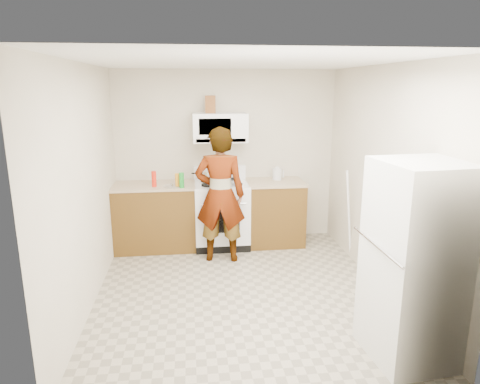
{
  "coord_description": "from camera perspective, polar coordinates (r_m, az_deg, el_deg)",
  "views": [
    {
      "loc": [
        -0.54,
        -4.41,
        2.27
      ],
      "look_at": [
        0.06,
        0.55,
        1.02
      ],
      "focal_mm": 32.0,
      "sensor_mm": 36.0,
      "label": 1
    }
  ],
  "objects": [
    {
      "name": "bottle_green_cap",
      "position": [
        5.79,
        -7.79,
        1.57
      ],
      "size": [
        0.08,
        0.08,
        0.21
      ],
      "primitive_type": "cylinder",
      "rotation": [
        0.0,
        0.0,
        0.34
      ],
      "color": "#198925",
      "rests_on": "counter_left"
    },
    {
      "name": "person",
      "position": [
        5.55,
        -2.67,
        -0.43
      ],
      "size": [
        0.7,
        0.5,
        1.78
      ],
      "primitive_type": "imported",
      "rotation": [
        0.0,
        0.0,
        3.02
      ],
      "color": "tan",
      "rests_on": "floor"
    },
    {
      "name": "floor",
      "position": [
        4.99,
        0.12,
        -13.07
      ],
      "size": [
        3.6,
        3.6,
        0.0
      ],
      "primitive_type": "plane",
      "color": "gray",
      "rests_on": "ground"
    },
    {
      "name": "cabinet_right",
      "position": [
        6.29,
        4.63,
        -2.87
      ],
      "size": [
        0.8,
        0.62,
        0.9
      ],
      "primitive_type": "cube",
      "color": "#563B14",
      "rests_on": "floor"
    },
    {
      "name": "back_wall",
      "position": [
        6.31,
        -1.86,
        4.68
      ],
      "size": [
        3.2,
        0.02,
        2.5
      ],
      "primitive_type": "cube",
      "color": "beige",
      "rests_on": "floor"
    },
    {
      "name": "fridge",
      "position": [
        3.86,
        22.57,
        -8.73
      ],
      "size": [
        0.76,
        0.76,
        1.7
      ],
      "primitive_type": "cube",
      "rotation": [
        0.0,
        0.0,
        0.09
      ],
      "color": "silver",
      "rests_on": "floor"
    },
    {
      "name": "right_wall",
      "position": [
        5.0,
        18.53,
        1.5
      ],
      "size": [
        0.02,
        3.6,
        2.5
      ],
      "primitive_type": "cube",
      "color": "beige",
      "rests_on": "floor"
    },
    {
      "name": "counter_right",
      "position": [
        6.17,
        4.71,
        1.29
      ],
      "size": [
        0.82,
        0.64,
        0.03
      ],
      "primitive_type": "cube",
      "color": "tan",
      "rests_on": "cabinet_right"
    },
    {
      "name": "saucepan",
      "position": [
        6.11,
        -4.02,
        2.16
      ],
      "size": [
        0.28,
        0.28,
        0.13
      ],
      "primitive_type": "cylinder",
      "rotation": [
        0.0,
        0.0,
        -0.2
      ],
      "color": "silver",
      "rests_on": "gas_range"
    },
    {
      "name": "cabinet_left",
      "position": [
        6.19,
        -11.2,
        -3.37
      ],
      "size": [
        1.12,
        0.62,
        0.9
      ],
      "primitive_type": "cube",
      "color": "#563B14",
      "rests_on": "floor"
    },
    {
      "name": "broom",
      "position": [
        5.82,
        14.31,
        -2.93
      ],
      "size": [
        0.21,
        0.19,
        1.22
      ],
      "primitive_type": "cylinder",
      "rotation": [
        0.14,
        -0.14,
        -0.08
      ],
      "color": "white",
      "rests_on": "floor"
    },
    {
      "name": "pot_lid",
      "position": [
        5.88,
        -9.08,
        0.75
      ],
      "size": [
        0.27,
        0.27,
        0.01
      ],
      "primitive_type": "cylinder",
      "rotation": [
        0.0,
        0.0,
        -0.2
      ],
      "color": "white",
      "rests_on": "counter_left"
    },
    {
      "name": "tray",
      "position": [
        5.9,
        -1.69,
        1.12
      ],
      "size": [
        0.27,
        0.19,
        0.05
      ],
      "primitive_type": "cube",
      "rotation": [
        0.0,
        0.0,
        -0.14
      ],
      "color": "silver",
      "rests_on": "gas_range"
    },
    {
      "name": "bottle_hot_sauce",
      "position": [
        5.87,
        -8.36,
        1.6
      ],
      "size": [
        0.08,
        0.08,
        0.18
      ],
      "primitive_type": "cylinder",
      "rotation": [
        0.0,
        0.0,
        -0.39
      ],
      "color": "orange",
      "rests_on": "counter_left"
    },
    {
      "name": "jug",
      "position": [
        6.02,
        -3.96,
        11.58
      ],
      "size": [
        0.15,
        0.15,
        0.24
      ],
      "primitive_type": "cube",
      "rotation": [
        0.0,
        0.0,
        -0.09
      ],
      "color": "brown",
      "rests_on": "microwave"
    },
    {
      "name": "microwave",
      "position": [
        6.06,
        -2.69,
        8.58
      ],
      "size": [
        0.76,
        0.38,
        0.4
      ],
      "primitive_type": "cube",
      "color": "white",
      "rests_on": "back_wall"
    },
    {
      "name": "gas_range",
      "position": [
        6.17,
        -2.48,
        -2.83
      ],
      "size": [
        0.76,
        0.65,
        1.13
      ],
      "color": "white",
      "rests_on": "floor"
    },
    {
      "name": "kettle",
      "position": [
        6.27,
        4.97,
        2.4
      ],
      "size": [
        0.17,
        0.17,
        0.16
      ],
      "primitive_type": "cylinder",
      "rotation": [
        0.0,
        0.0,
        0.35
      ],
      "color": "silver",
      "rests_on": "counter_right"
    },
    {
      "name": "counter_left",
      "position": [
        6.07,
        -11.41,
        0.84
      ],
      "size": [
        1.14,
        0.64,
        0.03
      ],
      "primitive_type": "cube",
      "color": "tan",
      "rests_on": "cabinet_left"
    },
    {
      "name": "bottle_spray",
      "position": [
        5.91,
        -11.4,
        1.72
      ],
      "size": [
        0.08,
        0.08,
        0.21
      ],
      "primitive_type": "cylinder",
      "rotation": [
        0.0,
        0.0,
        -0.33
      ],
      "color": "red",
      "rests_on": "counter_left"
    }
  ]
}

